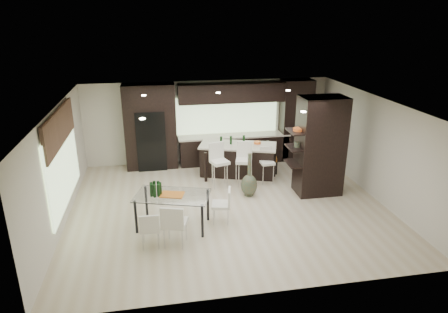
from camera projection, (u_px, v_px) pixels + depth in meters
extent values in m
plane|color=#C6B698|center=(228.00, 206.00, 10.41)|extent=(8.00, 8.00, 0.00)
cube|color=beige|center=(209.00, 121.00, 13.19)|extent=(8.00, 0.02, 2.70)
cube|color=beige|center=(60.00, 167.00, 9.28)|extent=(0.02, 7.00, 2.70)
cube|color=beige|center=(376.00, 148.00, 10.61)|extent=(0.02, 7.00, 2.70)
cube|color=white|center=(228.00, 104.00, 9.49)|extent=(8.00, 7.00, 0.02)
cube|color=#B2D199|center=(63.00, 164.00, 9.48)|extent=(0.04, 3.20, 1.90)
cube|color=#B2D199|center=(227.00, 115.00, 13.18)|extent=(3.40, 0.04, 1.20)
cube|color=brown|center=(59.00, 128.00, 9.17)|extent=(0.08, 3.00, 0.80)
cube|color=white|center=(227.00, 102.00, 9.73)|extent=(4.00, 3.00, 0.02)
cube|color=black|center=(225.00, 123.00, 12.96)|extent=(6.80, 0.68, 2.70)
cube|color=black|center=(151.00, 139.00, 12.66)|extent=(0.90, 0.68, 1.90)
cube|color=black|center=(320.00, 146.00, 10.75)|extent=(1.20, 0.80, 2.70)
cube|color=black|center=(238.00, 160.00, 12.28)|extent=(2.50, 1.67, 0.96)
cube|color=white|center=(220.00, 170.00, 11.39)|extent=(0.57, 0.57, 1.03)
cube|color=white|center=(244.00, 168.00, 11.51)|extent=(0.55, 0.55, 1.02)
cube|color=white|center=(267.00, 169.00, 11.69)|extent=(0.40, 0.40, 0.86)
cube|color=black|center=(255.00, 164.00, 12.56)|extent=(1.40, 0.74, 0.51)
cube|color=white|center=(173.00, 211.00, 9.27)|extent=(1.88, 1.40, 0.81)
cube|color=white|center=(175.00, 226.00, 8.52)|extent=(0.62, 0.62, 0.91)
cube|color=white|center=(150.00, 230.00, 8.49)|extent=(0.43, 0.43, 0.76)
cube|color=white|center=(221.00, 207.00, 9.47)|extent=(0.51, 0.51, 0.79)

